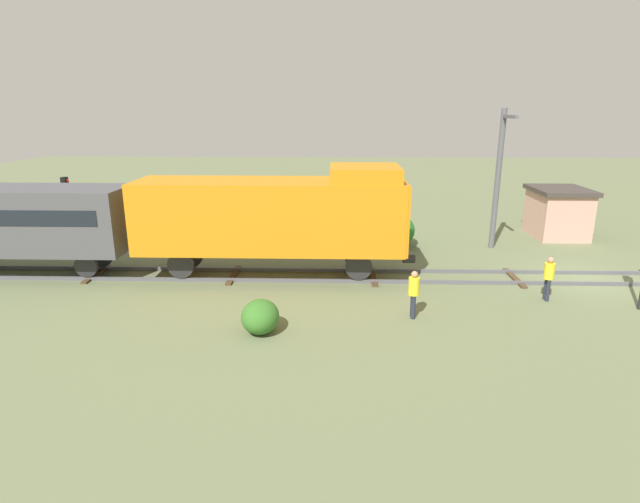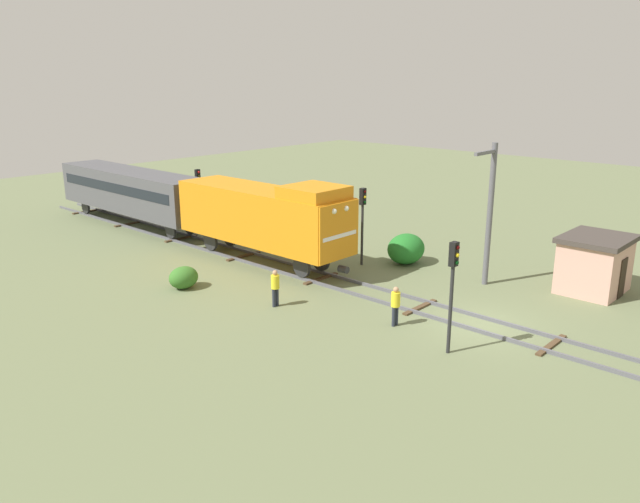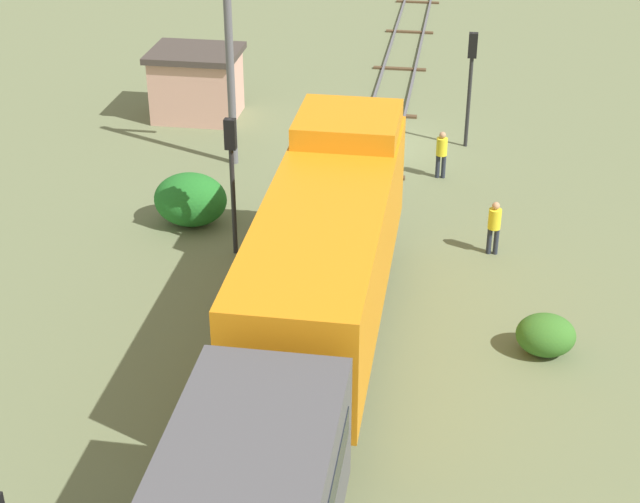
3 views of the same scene
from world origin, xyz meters
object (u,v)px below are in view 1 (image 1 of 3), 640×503
object	(u,v)px
relay_hut	(558,212)
worker_near_track	(549,275)
traffic_signal_mid	(368,196)
worker_by_signal	(414,291)
locomotive	(276,214)
catenary_mast	(498,176)
traffic_signal_far	(67,200)

from	to	relation	value
relay_hut	worker_near_track	bearing A→B (deg)	155.63
traffic_signal_mid	worker_by_signal	distance (m)	7.93
worker_near_track	worker_by_signal	distance (m)	5.60
locomotive	worker_by_signal	bearing A→B (deg)	-129.03
catenary_mast	relay_hut	xyz separation A→B (m)	(2.57, -4.33, -2.35)
traffic_signal_far	worker_near_track	world-z (taller)	traffic_signal_far
locomotive	traffic_signal_mid	size ratio (longest dim) A/B	2.72
worker_by_signal	catenary_mast	distance (m)	10.98
worker_near_track	relay_hut	bearing A→B (deg)	-60.07
locomotive	relay_hut	bearing A→B (deg)	-63.38
locomotive	traffic_signal_mid	bearing A→B (deg)	-50.01
traffic_signal_far	worker_near_track	bearing A→B (deg)	-105.81
locomotive	traffic_signal_mid	world-z (taller)	locomotive
traffic_signal_far	worker_by_signal	xyz separation A→B (m)	(-7.80, -15.90, -1.64)
traffic_signal_far	catenary_mast	xyz separation A→B (m)	(1.33, -21.35, 1.11)
traffic_signal_mid	relay_hut	world-z (taller)	traffic_signal_mid
worker_near_track	worker_by_signal	bearing A→B (deg)	73.06
traffic_signal_mid	traffic_signal_far	bearing A→B (deg)	89.22
traffic_signal_far	catenary_mast	size ratio (longest dim) A/B	0.54
traffic_signal_mid	catenary_mast	xyz separation A→B (m)	(1.53, -6.58, 0.79)
traffic_signal_far	worker_by_signal	bearing A→B (deg)	-116.14
worker_near_track	catenary_mast	distance (m)	7.83
traffic_signal_far	worker_by_signal	world-z (taller)	traffic_signal_far
traffic_signal_mid	traffic_signal_far	size ratio (longest dim) A/B	1.13
worker_near_track	catenary_mast	bearing A→B (deg)	-36.90
locomotive	catenary_mast	bearing A→B (deg)	-65.12
worker_by_signal	relay_hut	size ratio (longest dim) A/B	0.49
traffic_signal_far	relay_hut	world-z (taller)	traffic_signal_far
worker_by_signal	catenary_mast	bearing A→B (deg)	99.63
locomotive	relay_hut	size ratio (longest dim) A/B	3.31
traffic_signal_far	catenary_mast	bearing A→B (deg)	-86.43
locomotive	worker_near_track	world-z (taller)	locomotive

